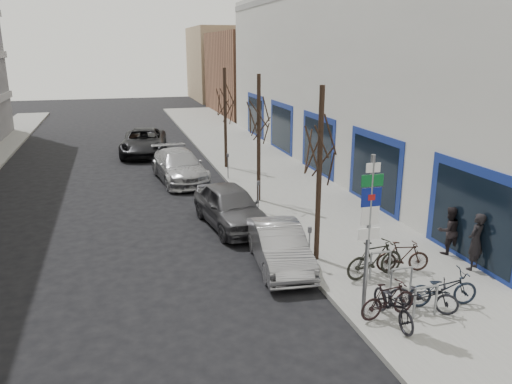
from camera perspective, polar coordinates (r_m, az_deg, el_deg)
ground at (r=12.26m, az=1.68°, el=-15.95°), size 120.00×120.00×0.00m
sidewalk_east at (r=22.27m, az=5.00°, el=-0.70°), size 5.00×70.00×0.15m
commercial_building at (r=32.85m, az=22.59°, el=12.34°), size 20.00×32.00×10.00m
brick_building_far at (r=52.50m, az=2.16°, el=13.43°), size 12.00×14.00×8.00m
tan_building_far at (r=67.03m, az=-1.50°, el=14.46°), size 13.00×12.00×9.00m
highway_sign_pole at (r=12.05m, az=12.78°, el=-3.94°), size 0.55×0.10×4.20m
bike_rack at (r=13.89m, az=16.26°, el=-9.47°), size 0.66×2.26×0.83m
tree_near at (r=14.78m, az=7.40°, el=6.64°), size 1.80×1.80×5.50m
tree_mid at (r=20.85m, az=0.32°, el=9.53°), size 1.80×1.80×5.50m
tree_far at (r=27.12m, az=-3.58°, el=11.05°), size 1.80×1.80×5.50m
meter_front at (r=15.03m, az=6.12°, el=-5.80°), size 0.10×0.08×1.27m
meter_mid at (r=19.95m, az=0.26°, el=-0.13°), size 0.10×0.08×1.27m
meter_back at (r=25.11m, az=-3.23°, el=3.27°), size 0.10×0.08×1.27m
bike_near_left at (r=12.61m, az=15.48°, el=-11.96°), size 0.54×1.79×1.09m
bike_near_right at (r=12.82m, az=14.89°, el=-11.77°), size 1.62×0.65×0.96m
bike_mid_curb at (r=13.73m, az=20.61°, el=-9.97°), size 1.90×0.83×1.12m
bike_mid_inner at (r=14.76m, az=13.44°, el=-7.42°), size 1.94×0.78×1.14m
bike_far_curb at (r=13.31m, az=18.67°, el=-10.86°), size 1.68×1.34×1.02m
bike_far_inner at (r=15.37m, az=16.43°, el=-7.05°), size 1.65×0.81×0.96m
parked_car_front at (r=15.39m, az=2.66°, el=-6.19°), size 1.76×4.14×1.33m
parked_car_mid at (r=18.76m, az=-2.95°, el=-1.63°), size 2.41×4.81×1.57m
parked_car_back at (r=25.45m, az=-8.76°, el=2.95°), size 2.68×5.50×1.54m
lane_car at (r=32.35m, az=-12.71°, el=5.61°), size 3.38×6.04×1.59m
pedestrian_near at (r=16.11m, az=23.80°, el=-5.21°), size 0.75×0.65×1.75m
pedestrian_far at (r=17.03m, az=21.18°, el=-4.08°), size 0.61×0.44×1.58m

